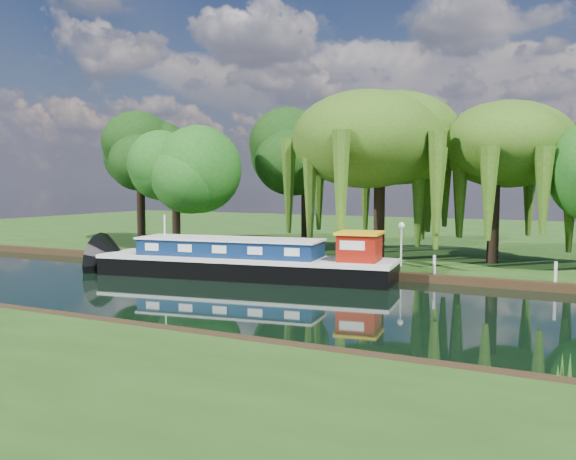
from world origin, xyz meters
The scene contains 12 objects.
ground centered at (0.00, 0.00, 0.00)m, with size 120.00×120.00×0.00m, color black.
far_bank centered at (0.00, 34.00, 0.23)m, with size 120.00×52.00×0.45m, color #203E11.
dutch_barge centered at (-6.75, 5.26, 0.88)m, with size 17.30×6.39×3.57m.
red_dinghy centered at (-11.10, 5.61, 0.00)m, with size 1.96×2.74×0.57m, color maroon.
willow_left centered at (-1.83, 13.26, 7.78)m, with size 8.42×8.42×10.09m.
willow_right centered at (4.92, 14.57, 6.94)m, with size 7.30×7.30×8.90m.
tree_far_left centered at (-15.83, 10.72, 6.24)m, with size 5.25×5.25×8.46m.
tree_far_back centered at (-22.20, 14.51, 6.99)m, with size 5.58×5.58×9.39m.
tree_far_mid centered at (-9.48, 18.33, 7.04)m, with size 5.85×5.85×9.58m.
lamppost centered at (0.50, 10.50, 2.42)m, with size 0.36×0.36×2.56m.
mooring_posts centered at (-0.50, 8.40, 0.95)m, with size 19.16×0.16×1.00m.
reeds_near centered at (6.87, -7.57, 0.55)m, with size 33.70×1.50×1.10m.
Camera 1 is at (11.77, -25.27, 5.39)m, focal length 40.00 mm.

